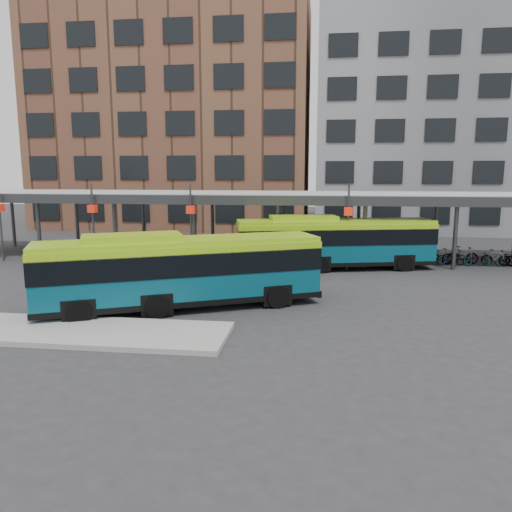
{
  "coord_description": "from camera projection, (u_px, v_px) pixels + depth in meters",
  "views": [
    {
      "loc": [
        4.5,
        -18.47,
        5.53
      ],
      "look_at": [
        1.68,
        3.11,
        1.8
      ],
      "focal_mm": 35.0,
      "sensor_mm": 36.0,
      "label": 1
    }
  ],
  "objects": [
    {
      "name": "ground",
      "position": [
        203.0,
        313.0,
        19.56
      ],
      "size": [
        120.0,
        120.0,
        0.0
      ],
      "primitive_type": "plane",
      "color": "#28282B",
      "rests_on": "ground"
    },
    {
      "name": "boarding_island",
      "position": [
        29.0,
        329.0,
        17.32
      ],
      "size": [
        14.0,
        3.0,
        0.18
      ],
      "primitive_type": "cube",
      "color": "gray",
      "rests_on": "ground"
    },
    {
      "name": "canopy",
      "position": [
        249.0,
        197.0,
        31.48
      ],
      "size": [
        40.0,
        6.53,
        4.8
      ],
      "color": "#999B9E",
      "rests_on": "ground"
    },
    {
      "name": "building_brick",
      "position": [
        178.0,
        116.0,
        50.25
      ],
      "size": [
        26.0,
        14.0,
        22.0
      ],
      "primitive_type": "cube",
      "color": "brown",
      "rests_on": "ground"
    },
    {
      "name": "building_grey",
      "position": [
        446.0,
        123.0,
        47.1
      ],
      "size": [
        24.0,
        14.0,
        20.0
      ],
      "primitive_type": "cube",
      "color": "slate",
      "rests_on": "ground"
    },
    {
      "name": "bus_front",
      "position": [
        180.0,
        269.0,
        20.04
      ],
      "size": [
        11.21,
        6.91,
        3.1
      ],
      "rotation": [
        0.0,
        0.0,
        0.43
      ],
      "color": "#08475A",
      "rests_on": "ground"
    },
    {
      "name": "bus_rear",
      "position": [
        334.0,
        241.0,
        28.22
      ],
      "size": [
        11.31,
        4.86,
        3.05
      ],
      "rotation": [
        0.0,
        0.0,
        0.23
      ],
      "color": "#08475A",
      "rests_on": "ground"
    },
    {
      "name": "bike_rack",
      "position": [
        471.0,
        257.0,
        29.49
      ],
      "size": [
        6.88,
        1.3,
        1.06
      ],
      "color": "slate",
      "rests_on": "ground"
    }
  ]
}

